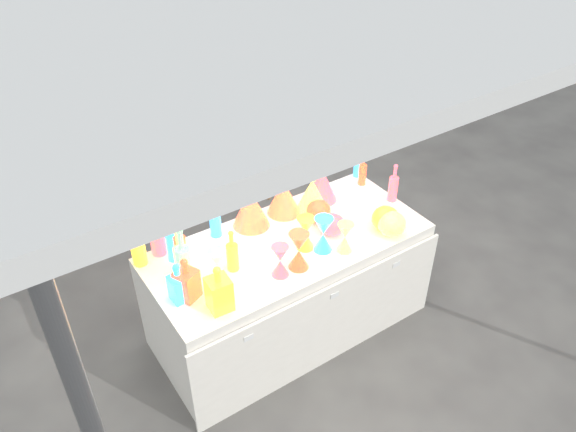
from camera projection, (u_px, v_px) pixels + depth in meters
ground at (288, 324)px, 3.98m from camera, size 80.00×80.00×0.00m
display_table at (289, 286)px, 3.76m from camera, size 1.84×0.83×0.75m
cardboard_box_closed at (117, 151)px, 5.62m from camera, size 0.58×0.50×0.36m
cardboard_box_flat at (264, 171)px, 5.59m from camera, size 0.92×0.84×0.07m
bottle_0 at (136, 241)px, 3.28m from camera, size 0.10×0.10×0.33m
bottle_1 at (215, 215)px, 3.50m from camera, size 0.07×0.07×0.31m
bottle_2 at (180, 244)px, 3.26m from camera, size 0.09×0.09×0.33m
bottle_3 at (156, 230)px, 3.35m from camera, size 0.11×0.11×0.35m
bottle_4 at (180, 254)px, 3.19m from camera, size 0.08×0.08×0.32m
bottle_5 at (183, 257)px, 3.11m from camera, size 0.12×0.12×0.41m
bottle_6 at (232, 250)px, 3.25m from camera, size 0.08×0.08×0.28m
bottle_7 at (171, 240)px, 3.32m from camera, size 0.08×0.08×0.29m
decanter_0 at (219, 288)px, 2.99m from camera, size 0.13×0.13×0.29m
decanter_1 at (186, 278)px, 3.06m from camera, size 0.15×0.15×0.27m
decanter_2 at (178, 282)px, 3.06m from camera, size 0.10×0.10×0.25m
hourglass_0 at (299, 251)px, 3.28m from camera, size 0.16×0.16×0.25m
hourglass_1 at (280, 261)px, 3.23m from camera, size 0.12×0.12×0.21m
hourglass_2 at (345, 237)px, 3.41m from camera, size 0.13×0.13×0.20m
hourglass_3 at (218, 266)px, 3.18m from camera, size 0.13×0.13×0.22m
hourglass_4 at (306, 233)px, 3.43m from camera, size 0.15×0.15×0.22m
hourglass_5 at (323, 234)px, 3.41m from camera, size 0.16×0.16×0.24m
globe_0 at (385, 220)px, 3.61m from camera, size 0.22×0.22×0.14m
globe_1 at (392, 225)px, 3.56m from camera, size 0.20×0.20×0.15m
globe_2 at (318, 212)px, 3.69m from camera, size 0.21×0.21×0.13m
globe_3 at (332, 226)px, 3.57m from camera, size 0.21×0.21×0.13m
lampshade_0 at (284, 196)px, 3.72m from camera, size 0.29×0.29×0.27m
lampshade_1 at (251, 207)px, 3.60m from camera, size 0.31×0.31×0.29m
lampshade_2 at (321, 183)px, 3.85m from camera, size 0.30×0.30×0.27m
lampshade_3 at (312, 194)px, 3.75m from camera, size 0.27×0.27×0.25m
bottle_8 at (358, 161)px, 4.09m from camera, size 0.07×0.07×0.26m
bottle_9 at (363, 169)px, 4.01m from camera, size 0.06×0.06×0.25m
bottle_10 at (394, 183)px, 3.83m from camera, size 0.08×0.08×0.29m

